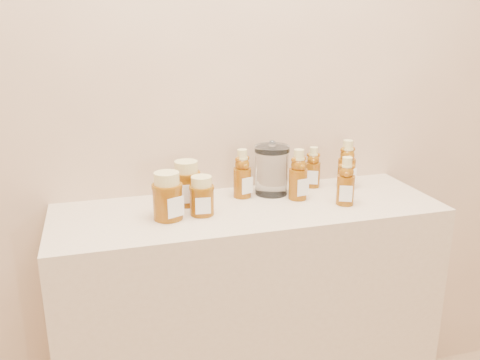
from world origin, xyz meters
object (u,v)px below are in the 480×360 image
object	(u,v)px
display_table	(249,332)
honey_jar_left	(167,196)
bear_bottle_back_left	(242,170)
bear_bottle_front_left	(298,171)
glass_canister	(272,168)

from	to	relation	value
display_table	honey_jar_left	distance (m)	0.58
display_table	honey_jar_left	size ratio (longest dim) A/B	8.55
bear_bottle_back_left	bear_bottle_front_left	xyz separation A→B (m)	(0.17, -0.07, 0.00)
display_table	bear_bottle_front_left	world-z (taller)	bear_bottle_front_left
display_table	glass_canister	distance (m)	0.56
display_table	bear_bottle_back_left	bearing A→B (deg)	86.52
bear_bottle_back_left	bear_bottle_front_left	world-z (taller)	bear_bottle_front_left
bear_bottle_front_left	honey_jar_left	distance (m)	0.43
bear_bottle_back_left	glass_canister	size ratio (longest dim) A/B	1.02
display_table	bear_bottle_front_left	xyz separation A→B (m)	(0.17, 0.03, 0.54)
display_table	bear_bottle_back_left	world-z (taller)	bear_bottle_back_left
bear_bottle_front_left	display_table	bearing A→B (deg)	178.77
bear_bottle_back_left	glass_canister	bearing A→B (deg)	-14.93
display_table	honey_jar_left	world-z (taller)	honey_jar_left
display_table	glass_canister	bearing A→B (deg)	43.34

